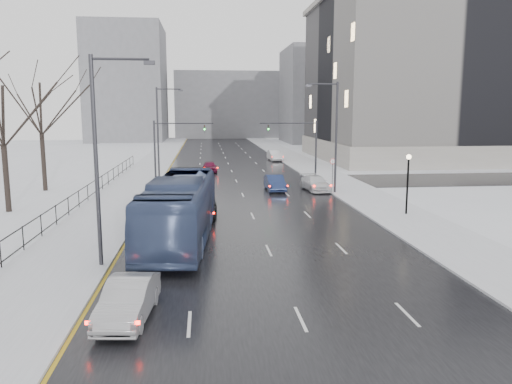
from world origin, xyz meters
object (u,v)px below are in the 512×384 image
object	(u,v)px
sedan_center_far	(210,167)
sedan_right_near	(275,183)
streetlight_l_near	(101,151)
no_uturn_sign	(333,164)
streetlight_r_mid	(334,132)
sedan_center_near	(203,207)
sedan_right_distant	(275,155)
sedan_left_near	(128,300)
lamppost_r_mid	(408,175)
sedan_right_far	(315,183)
tree_park_d	(9,213)
streetlight_l_far	(160,128)
mast_signal_right	(306,143)
bus	(180,209)
tree_park_e	(46,192)

from	to	relation	value
sedan_center_far	sedan_right_near	bearing A→B (deg)	-71.60
streetlight_l_near	no_uturn_sign	distance (m)	29.81
streetlight_r_mid	sedan_center_near	size ratio (longest dim) A/B	2.21
no_uturn_sign	sedan_right_distant	distance (m)	26.67
no_uturn_sign	sedan_left_near	xyz separation A→B (m)	(-15.38, -30.34, -1.53)
lamppost_r_mid	sedan_left_near	size ratio (longest dim) A/B	0.97
sedan_center_near	sedan_center_far	distance (m)	26.32
sedan_right_near	sedan_center_far	bearing A→B (deg)	110.12
lamppost_r_mid	no_uturn_sign	world-z (taller)	lamppost_r_mid
streetlight_r_mid	sedan_right_near	xyz separation A→B (m)	(-4.98, 2.10, -4.84)
streetlight_l_near	sedan_center_near	distance (m)	12.75
sedan_right_far	sedan_center_far	bearing A→B (deg)	115.61
tree_park_d	sedan_left_near	xyz separation A→B (m)	(11.62, -20.34, 0.77)
streetlight_l_far	tree_park_d	bearing A→B (deg)	-118.15
sedan_right_far	sedan_center_far	world-z (taller)	sedan_right_far
sedan_center_near	sedan_center_far	world-z (taller)	sedan_center_near
tree_park_d	no_uturn_sign	distance (m)	28.88
streetlight_r_mid	mast_signal_right	size ratio (longest dim) A/B	1.54
sedan_center_far	lamppost_r_mid	bearing A→B (deg)	-66.22
mast_signal_right	sedan_right_distant	world-z (taller)	mast_signal_right
bus	no_uturn_sign	bearing A→B (deg)	59.09
sedan_center_far	streetlight_l_near	bearing A→B (deg)	-101.37
streetlight_r_mid	streetlight_l_far	world-z (taller)	same
sedan_right_near	sedan_center_near	bearing A→B (deg)	-122.00
streetlight_l_near	sedan_right_distant	size ratio (longest dim) A/B	2.11
streetlight_l_near	sedan_right_near	bearing A→B (deg)	62.81
mast_signal_right	no_uturn_sign	world-z (taller)	mast_signal_right
sedan_left_near	sedan_center_near	distance (m)	17.39
tree_park_e	sedan_center_far	world-z (taller)	tree_park_e
streetlight_r_mid	lamppost_r_mid	distance (m)	10.73
streetlight_l_far	sedan_center_near	size ratio (longest dim) A/B	2.21
sedan_left_near	streetlight_l_near	bearing A→B (deg)	113.01
sedan_left_near	sedan_right_distant	distance (m)	58.45
tree_park_d	lamppost_r_mid	distance (m)	29.23
streetlight_l_near	sedan_center_near	size ratio (longest dim) A/B	2.21
mast_signal_right	tree_park_d	bearing A→B (deg)	-150.88
sedan_right_near	sedan_right_distant	size ratio (longest dim) A/B	0.94
lamppost_r_mid	sedan_center_near	size ratio (longest dim) A/B	0.95
streetlight_l_far	no_uturn_sign	world-z (taller)	streetlight_l_far
streetlight_r_mid	mast_signal_right	xyz separation A→B (m)	(-0.84, 8.00, -1.51)
streetlight_r_mid	sedan_center_far	distance (m)	20.90
streetlight_l_near	streetlight_l_far	distance (m)	32.00
lamppost_r_mid	sedan_right_distant	world-z (taller)	lamppost_r_mid
streetlight_r_mid	sedan_right_distant	xyz separation A→B (m)	(-0.97, 30.56, -4.80)
streetlight_l_far	lamppost_r_mid	xyz separation A→B (m)	(19.17, -22.00, -2.67)
streetlight_r_mid	sedan_right_near	bearing A→B (deg)	157.09
mast_signal_right	sedan_center_near	world-z (taller)	mast_signal_right
sedan_left_near	bus	size ratio (longest dim) A/B	0.33
sedan_right_far	tree_park_d	bearing A→B (deg)	-169.28
tree_park_d	mast_signal_right	distance (m)	29.05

